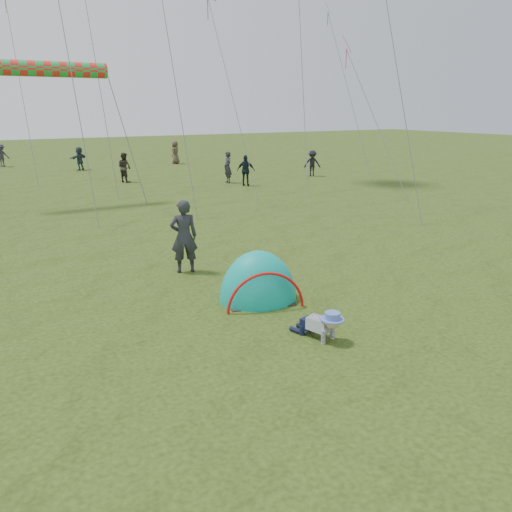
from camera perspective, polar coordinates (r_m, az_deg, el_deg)
ground at (r=9.71m, az=11.15°, el=-9.56°), size 140.00×140.00×0.00m
crawling_toddler at (r=9.58m, az=7.52°, el=-7.69°), size 0.79×0.94×0.62m
popup_tent at (r=11.49m, az=0.24°, el=-4.99°), size 2.10×1.87×2.31m
standing_adult at (r=13.24m, az=-8.25°, el=2.23°), size 0.80×0.62×1.95m
crowd_person_1 at (r=30.58m, az=-14.80°, el=9.76°), size 0.95×1.04×1.72m
crowd_person_3 at (r=32.43m, az=6.45°, el=10.48°), size 1.21×1.05×1.62m
crowd_person_4 at (r=40.03m, az=-9.19°, el=11.61°), size 1.01×0.98×1.75m
crowd_person_5 at (r=37.51m, az=-19.52°, el=10.46°), size 1.47×1.28×1.60m
crowd_person_6 at (r=29.34m, az=-3.25°, el=10.09°), size 0.49×0.69×1.80m
crowd_person_8 at (r=28.17m, az=-1.16°, el=9.73°), size 1.05×0.92×1.70m
crowd_person_9 at (r=41.91m, az=-27.06°, el=10.19°), size 1.22×0.99×1.65m
rainbow_tube_kite at (r=23.77m, az=-23.18°, el=19.08°), size 5.19×0.64×0.64m
diamond_kite_3 at (r=35.88m, az=8.24°, el=26.24°), size 0.87×0.87×0.71m
diamond_kite_6 at (r=27.56m, az=10.34°, el=22.77°), size 1.01×1.01×0.83m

